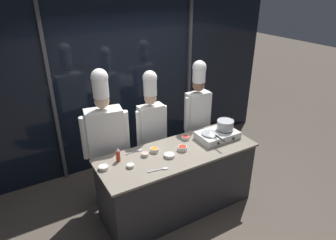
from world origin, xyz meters
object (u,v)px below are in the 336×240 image
(prep_bowl_garlic, at_px, (130,165))
(serving_spoon_solid, at_px, (137,151))
(squeeze_bottle_chili, at_px, (118,155))
(serving_spoon_slotted, at_px, (162,169))
(prep_bowl_bean_sprouts, at_px, (103,167))
(frying_pan, at_px, (210,133))
(chef_line, at_px, (198,109))
(chef_head, at_px, (105,132))
(prep_bowl_chili_flakes, at_px, (183,148))
(prep_bowl_bell_pepper, at_px, (186,138))
(stock_pot, at_px, (225,125))
(prep_bowl_shrimp, at_px, (145,154))
(prep_bowl_carrots, at_px, (155,150))
(portable_stove, at_px, (217,135))
(prep_bowl_rice, at_px, (169,155))
(chef_sous, at_px, (151,122))

(prep_bowl_garlic, xyz_separation_m, serving_spoon_solid, (0.22, 0.28, -0.01))
(squeeze_bottle_chili, xyz_separation_m, serving_spoon_slotted, (0.37, -0.43, -0.08))
(prep_bowl_bean_sprouts, bearing_deg, frying_pan, -3.78)
(chef_line, bearing_deg, frying_pan, 70.37)
(frying_pan, relative_size, chef_head, 0.21)
(prep_bowl_chili_flakes, relative_size, prep_bowl_bell_pepper, 1.14)
(frying_pan, bearing_deg, squeeze_bottle_chili, 172.31)
(stock_pot, height_order, serving_spoon_solid, stock_pot)
(frying_pan, xyz_separation_m, serving_spoon_slotted, (-0.90, -0.25, -0.12))
(serving_spoon_slotted, bearing_deg, prep_bowl_shrimp, 96.71)
(stock_pot, xyz_separation_m, chef_head, (-1.52, 0.61, 0.01))
(frying_pan, bearing_deg, prep_bowl_bell_pepper, 141.50)
(prep_bowl_carrots, relative_size, serving_spoon_slotted, 0.43)
(portable_stove, height_order, serving_spoon_slotted, portable_stove)
(portable_stove, relative_size, serving_spoon_slotted, 2.17)
(serving_spoon_slotted, relative_size, chef_head, 0.13)
(prep_bowl_rice, distance_m, prep_bowl_garlic, 0.52)
(prep_bowl_carrots, distance_m, serving_spoon_slotted, 0.40)
(prep_bowl_rice, relative_size, chef_line, 0.07)
(prep_bowl_chili_flakes, xyz_separation_m, prep_bowl_bell_pepper, (0.19, 0.23, -0.00))
(prep_bowl_bell_pepper, height_order, prep_bowl_rice, prep_bowl_bell_pepper)
(prep_bowl_chili_flakes, relative_size, chef_head, 0.06)
(chef_head, bearing_deg, prep_bowl_chili_flakes, 151.74)
(prep_bowl_bean_sprouts, bearing_deg, prep_bowl_rice, -11.19)
(stock_pot, bearing_deg, frying_pan, -178.76)
(serving_spoon_solid, bearing_deg, chef_sous, 43.50)
(serving_spoon_slotted, bearing_deg, prep_bowl_garlic, 142.25)
(chef_head, relative_size, chef_line, 1.05)
(prep_bowl_bell_pepper, bearing_deg, chef_line, 39.83)
(frying_pan, bearing_deg, chef_head, 153.90)
(stock_pot, bearing_deg, portable_stove, -179.90)
(prep_bowl_bell_pepper, relative_size, prep_bowl_carrots, 1.00)
(prep_bowl_chili_flakes, distance_m, chef_line, 0.94)
(serving_spoon_solid, bearing_deg, portable_stove, -13.05)
(stock_pot, xyz_separation_m, prep_bowl_rice, (-0.94, -0.07, -0.16))
(portable_stove, relative_size, prep_bowl_bell_pepper, 5.07)
(chef_sous, bearing_deg, prep_bowl_bean_sprouts, 32.67)
(portable_stove, xyz_separation_m, stock_pot, (0.13, 0.00, 0.13))
(prep_bowl_rice, height_order, serving_spoon_solid, prep_bowl_rice)
(prep_bowl_carrots, xyz_separation_m, serving_spoon_slotted, (-0.11, -0.39, -0.02))
(serving_spoon_solid, height_order, chef_head, chef_head)
(stock_pot, xyz_separation_m, prep_bowl_chili_flakes, (-0.72, -0.02, -0.15))
(prep_bowl_shrimp, height_order, chef_head, chef_head)
(frying_pan, height_order, prep_bowl_bell_pepper, frying_pan)
(prep_bowl_rice, xyz_separation_m, chef_head, (-0.58, 0.68, 0.16))
(serving_spoon_solid, bearing_deg, stock_pot, -11.72)
(stock_pot, relative_size, chef_head, 0.13)
(stock_pot, height_order, serving_spoon_slotted, stock_pot)
(prep_bowl_chili_flakes, distance_m, prep_bowl_garlic, 0.74)
(prep_bowl_bell_pepper, height_order, prep_bowl_garlic, prep_bowl_bell_pepper)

